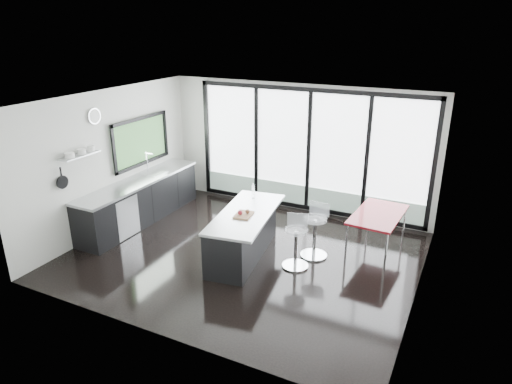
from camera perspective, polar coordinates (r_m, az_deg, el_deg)
The scene contains 11 objects.
floor at distance 8.41m, azimuth -1.53°, elevation -7.89°, with size 6.00×5.00×0.00m, color black.
ceiling at distance 7.49m, azimuth -1.74°, elevation 11.28°, with size 6.00×5.00×0.00m, color white.
wall_back at distance 9.93m, azimuth 6.46°, elevation 4.46°, with size 6.00×0.09×2.80m.
wall_front at distance 5.92m, azimuth -13.07°, elevation -6.17°, with size 6.00×0.00×2.80m, color beige.
wall_left at distance 9.68m, azimuth -16.68°, elevation 5.09°, with size 0.26×5.00×2.80m.
wall_right at distance 7.04m, azimuth 20.52°, elevation -2.57°, with size 0.00×5.00×2.80m, color beige.
counter_cabinets at distance 9.91m, azimuth -14.26°, elevation -1.02°, with size 0.69×3.24×1.36m.
island at distance 8.22m, azimuth -1.67°, elevation -5.20°, with size 1.18×2.20×1.11m.
bar_stool_near at distance 7.91m, azimuth 4.99°, elevation -6.97°, with size 0.46×0.46×0.73m, color silver.
bar_stool_far at distance 8.27m, azimuth 7.32°, elevation -5.59°, with size 0.48×0.48×0.77m, color silver.
red_table at distance 8.69m, azimuth 14.82°, elevation -4.89°, with size 0.80×1.40×0.75m, color maroon.
Camera 1 is at (3.47, -6.52, 4.02)m, focal length 32.00 mm.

